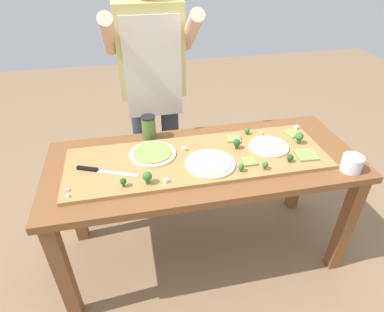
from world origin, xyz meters
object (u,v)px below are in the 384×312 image
Objects in this scene: pizza_slice_center at (306,155)px; broccoli_floret_back_left at (247,131)px; cheese_crumble_e at (261,133)px; flour_cup at (352,164)px; prep_table at (204,174)px; pizza_slice_near_right at (249,162)px; broccoli_floret_front_left at (265,165)px; cheese_crumble_f at (297,127)px; sauce_jar at (149,127)px; broccoli_floret_center_left at (237,143)px; cook_center at (152,79)px; chefs_knife at (99,170)px; pizza_whole_cheese_artichoke at (210,163)px; broccoli_floret_center_right at (299,137)px; broccoli_floret_front_right at (241,167)px; broccoli_floret_front_mid at (123,182)px; cheese_crumble_a at (184,149)px; pizza_whole_white_garlic at (269,146)px; broccoli_floret_back_mid at (290,158)px; cheese_crumble_d at (67,190)px; broccoli_floret_back_right at (147,177)px; cheese_crumble_c at (166,181)px; pizza_whole_pesto_green at (153,153)px; pizza_slice_far_left at (234,139)px; cheese_crumble_b at (68,196)px.

pizza_slice_center is 0.37m from broccoli_floret_back_left.
flour_cup reaches higher than cheese_crumble_e.
pizza_slice_near_right is (0.21, -0.11, 0.13)m from prep_table.
broccoli_floret_front_left is 0.50m from cheese_crumble_f.
flour_cup is 0.72× the size of sauce_jar.
broccoli_floret_center_left is 0.70m from cook_center.
pizza_whole_cheese_artichoke is (0.56, -0.06, 0.00)m from chefs_knife.
prep_table is at bearing 2.99° from chefs_knife.
broccoli_floret_center_right is at bearing 2.05° from chefs_knife.
broccoli_floret_front_right is (0.15, -0.18, 0.15)m from prep_table.
cheese_crumble_f is (0.09, 0.28, 0.00)m from pizza_slice_center.
cheese_crumble_a is (0.34, 0.25, -0.02)m from broccoli_floret_front_mid.
pizza_whole_white_garlic is 0.16m from broccoli_floret_back_mid.
cheese_crumble_e is at bearing 15.82° from cheese_crumble_d.
pizza_slice_near_right is 1.63× the size of broccoli_floret_front_left.
cheese_crumble_d is at bearing -177.18° from pizza_slice_near_right.
broccoli_floret_front_left reaches higher than pizza_slice_center.
broccoli_floret_back_mid is (0.98, -0.12, 0.02)m from chefs_knife.
broccoli_floret_front_right is 0.47m from broccoli_floret_back_right.
pizza_whole_white_garlic is at bearing 38.80° from broccoli_floret_front_right.
broccoli_floret_front_mid is 0.48m from sauce_jar.
broccoli_floret_back_right is (-0.51, -0.21, 0.00)m from broccoli_floret_center_left.
cheese_crumble_c is (-0.45, -0.07, 0.00)m from pizza_slice_near_right.
broccoli_floret_back_right reaches higher than pizza_slice_near_right.
broccoli_floret_center_right is 0.45m from broccoli_floret_front_right.
broccoli_floret_center_right is at bearing 13.96° from cheese_crumble_c.
pizza_whole_pesto_green is 0.90m from cheese_crumble_f.
broccoli_floret_front_mid reaches higher than pizza_slice_far_left.
pizza_slice_far_left is 1.13× the size of broccoli_floret_center_right.
pizza_slice_near_right is 0.91m from cheese_crumble_d.
pizza_slice_near_right is 0.09m from broccoli_floret_front_left.
cheese_crumble_f is at bearing 57.38° from broccoli_floret_back_mid.
cheese_crumble_c is at bearing -81.25° from pizza_whole_pesto_green.
flour_cup is (0.16, -0.27, -0.03)m from broccoli_floret_center_right.
pizza_whole_white_garlic is 1.08m from cheese_crumble_d.
broccoli_floret_back_mid is (0.69, -0.21, 0.02)m from pizza_whole_pesto_green.
pizza_whole_pesto_green is 1.74× the size of sauce_jar.
pizza_whole_white_garlic is 0.63m from cheese_crumble_c.
sauce_jar reaches higher than broccoli_floret_center_right.
broccoli_floret_back_mid is at bearing -122.62° from cheese_crumble_f.
cheese_crumble_d is (-0.42, -0.22, -0.00)m from pizza_whole_pesto_green.
broccoli_floret_front_right is at bearing -171.54° from pizza_slice_center.
pizza_whole_pesto_green is 0.66m from cheese_crumble_e.
broccoli_floret_back_mid is 3.39× the size of cheese_crumble_d.
broccoli_floret_back_right reaches higher than broccoli_floret_back_left.
pizza_whole_white_garlic is at bearing -66.74° from broccoli_floret_back_left.
broccoli_floret_back_mid is (0.05, -0.15, 0.02)m from pizza_whole_white_garlic.
cheese_crumble_b is at bearing -131.32° from sauce_jar.
cheese_crumble_d is 1.35m from cheese_crumble_f.
broccoli_floret_front_right is at bearing -114.36° from broccoli_floret_back_left.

